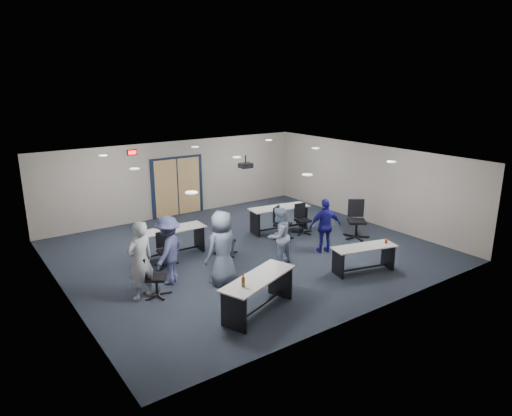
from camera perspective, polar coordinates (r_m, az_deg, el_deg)
floor at (r=13.28m, az=-1.11°, el=-5.36°), size 10.00×10.00×0.00m
back_wall at (r=16.67m, az=-9.88°, el=3.64°), size 10.00×0.04×2.70m
front_wall at (r=9.66m, az=14.11°, el=-5.60°), size 10.00×0.04×2.70m
left_wall at (r=10.99m, az=-23.29°, el=-3.80°), size 0.04×9.00×2.70m
right_wall at (r=16.12m, az=13.75°, el=3.00°), size 0.04×9.00×2.70m
ceiling at (r=12.56m, az=-1.17°, el=6.20°), size 10.00×9.00×0.04m
double_door at (r=16.70m, az=-9.78°, el=2.61°), size 2.00×0.07×2.20m
exit_sign at (r=15.82m, az=-15.24°, el=6.73°), size 0.32×0.07×0.18m
ceiling_projector at (r=13.19m, az=-1.30°, el=5.35°), size 0.35×0.32×0.37m
ceiling_can_lights at (r=12.77m, az=-1.81°, el=6.22°), size 6.24×5.74×0.02m
table_front_left at (r=9.75m, az=0.29°, el=-9.99°), size 2.08×1.31×1.10m
table_front_right at (r=12.07m, az=13.36°, el=-5.64°), size 1.78×0.97×0.80m
table_back_left at (r=13.00m, az=-10.52°, el=-3.62°), size 1.94×0.70×0.78m
table_back_right at (r=14.85m, az=2.91°, el=-0.83°), size 2.06×0.94×0.80m
chair_back_a at (r=12.28m, az=-11.18°, el=-5.18°), size 0.62×0.62×0.92m
chair_back_b at (r=12.83m, az=-3.87°, el=-3.77°), size 0.72×0.72×1.01m
chair_back_c at (r=14.12m, az=3.34°, el=-1.89°), size 0.87×0.87×1.02m
chair_back_d at (r=14.68m, az=5.89°, el=-1.39°), size 0.68×0.68×0.95m
chair_loose_left at (r=10.71m, az=-12.39°, el=-8.32°), size 0.85×0.85×0.97m
chair_loose_right at (r=14.47m, az=12.50°, el=-1.45°), size 1.05×1.05×1.19m
person_gray at (r=10.50m, az=-14.26°, el=-6.40°), size 0.76×0.59×1.83m
person_plaid at (r=10.94m, az=-4.24°, el=-5.01°), size 0.97×0.71×1.83m
person_lightblue at (r=12.11m, az=2.86°, el=-3.55°), size 0.86×0.73×1.58m
person_navy at (r=13.08m, az=8.65°, el=-2.23°), size 1.00×0.70×1.58m
person_back at (r=11.16m, az=-10.89°, el=-5.21°), size 1.24×1.19×1.69m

